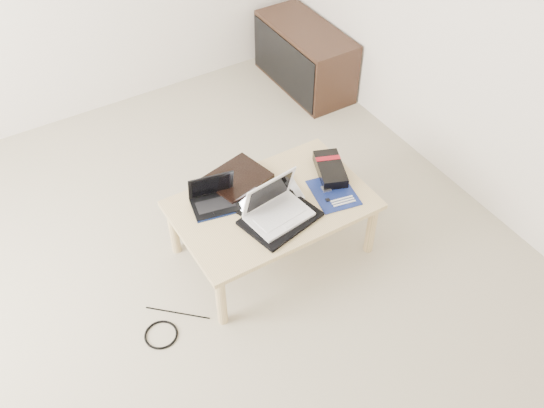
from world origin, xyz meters
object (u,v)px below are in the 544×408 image
media_cabinet (304,57)px  gpu_box (330,169)px  netbook (214,199)px  coffee_table (272,209)px  white_laptop (276,208)px

media_cabinet → gpu_box: 1.56m
netbook → coffee_table: bearing=-30.5°
coffee_table → netbook: 0.34m
netbook → white_laptop: white_laptop is taller
coffee_table → white_laptop: white_laptop is taller
netbook → media_cabinet: bearing=40.9°
coffee_table → netbook: size_ratio=3.77×
coffee_table → netbook: (-0.28, 0.17, 0.09)m
media_cabinet → netbook: 1.90m
coffee_table → media_cabinet: size_ratio=1.22×
netbook → gpu_box: size_ratio=0.89×
media_cabinet → white_laptop: 1.93m
coffee_table → gpu_box: size_ratio=3.34×
white_laptop → media_cabinet: bearing=51.7°
netbook → gpu_box: bearing=-10.2°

